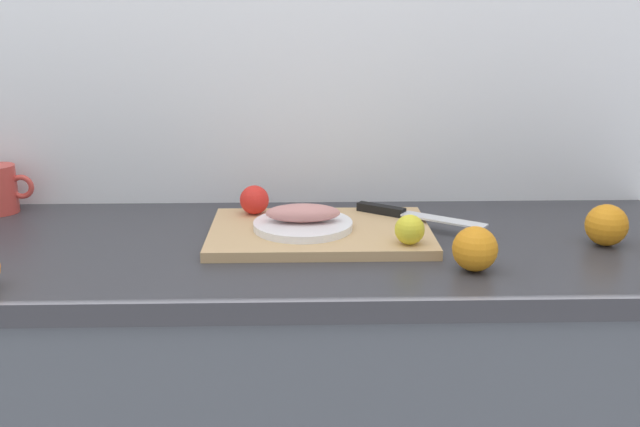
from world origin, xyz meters
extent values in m
cube|color=white|center=(0.00, 0.33, 1.25)|extent=(3.20, 0.05, 2.50)
cube|color=#333338|center=(0.00, 0.00, 0.88)|extent=(2.00, 0.60, 0.04)
cube|color=tan|center=(0.22, 0.03, 0.91)|extent=(0.44, 0.30, 0.02)
cylinder|color=white|center=(0.19, 0.03, 0.93)|extent=(0.20, 0.20, 0.01)
ellipsoid|color=tan|center=(0.19, 0.03, 0.95)|extent=(0.15, 0.06, 0.04)
cube|color=silver|center=(0.47, 0.05, 0.93)|extent=(0.17, 0.13, 0.00)
cube|color=black|center=(0.35, 0.13, 0.93)|extent=(0.10, 0.08, 0.02)
sphere|color=yellow|center=(0.39, -0.08, 0.95)|extent=(0.06, 0.06, 0.06)
sphere|color=red|center=(0.08, 0.13, 0.95)|extent=(0.06, 0.06, 0.06)
torus|color=#CC3F38|center=(-0.45, 0.23, 0.96)|extent=(0.06, 0.01, 0.06)
sphere|color=orange|center=(0.49, -0.17, 0.94)|extent=(0.08, 0.08, 0.08)
sphere|color=orange|center=(0.78, -0.03, 0.94)|extent=(0.08, 0.08, 0.08)
camera|label=1|loc=(0.18, -1.35, 1.35)|focal=40.02mm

